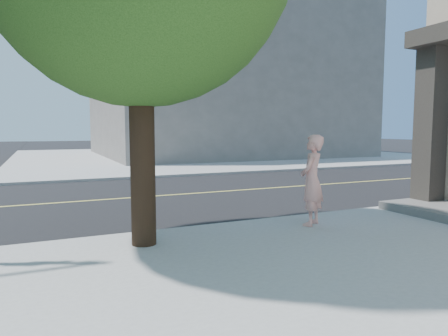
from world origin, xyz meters
name	(u,v)px	position (x,y,z in m)	size (l,w,h in m)	color
road_ew	(5,207)	(0.00, 4.50, 0.01)	(140.00, 9.00, 0.01)	black
sidewalk_ne	(217,155)	(13.50, 21.50, 0.06)	(29.00, 25.00, 0.12)	#A5A5A5
filler_ne	(220,64)	(14.00, 22.00, 7.12)	(18.00, 16.00, 14.00)	slate
man_on_phone	(312,180)	(5.85, -0.92, 1.03)	(0.66, 0.44, 1.82)	#F8AA9D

